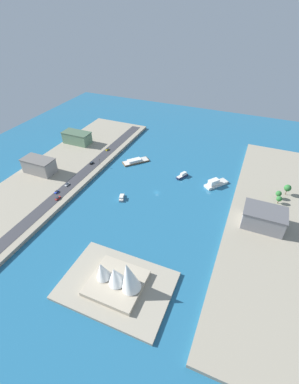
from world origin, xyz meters
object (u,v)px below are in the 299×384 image
ferry_white_commuter (215,183)px  barge_flat_brown (135,161)px  patrol_launch_navy (182,176)px  warehouse_low_gray (264,218)px  yacht_sleek_gray (122,197)px  taxi_yellow_cab (107,149)px  suv_black (92,163)px  traffic_light_waterfront (100,161)px  van_white (67,184)px  carpark_squat_concrete (39,166)px  opera_landmark (119,278)px  hatchback_blue (57,192)px  terminal_long_green (77,138)px  pickup_red (58,198)px

ferry_white_commuter → barge_flat_brown: (83.34, -8.81, -1.07)m
patrol_launch_navy → warehouse_low_gray: bearing=150.1°
yacht_sleek_gray → taxi_yellow_cab: bearing=-51.7°
barge_flat_brown → suv_black: suv_black is taller
barge_flat_brown → patrol_launch_navy: 52.68m
ferry_white_commuter → traffic_light_waterfront: traffic_light_waterfront is taller
ferry_white_commuter → taxi_yellow_cab: 120.84m
van_white → carpark_squat_concrete: bearing=-12.8°
taxi_yellow_cab → suv_black: bearing=90.2°
carpark_squat_concrete → warehouse_low_gray: warehouse_low_gray is taller
barge_flat_brown → van_white: size_ratio=5.03×
yacht_sleek_gray → warehouse_low_gray: (-110.41, -8.85, 8.73)m
van_white → ferry_white_commuter: bearing=-155.2°
opera_landmark → van_white: bearing=-38.2°
carpark_squat_concrete → hatchback_blue: 40.90m
patrol_launch_navy → terminal_long_green: bearing=-7.3°
yacht_sleek_gray → pickup_red: 52.22m
yacht_sleek_gray → terminal_long_green: (90.91, -67.46, 8.03)m
carpark_squat_concrete → hatchback_blue: size_ratio=6.65×
carpark_squat_concrete → terminal_long_green: carpark_squat_concrete is taller
carpark_squat_concrete → pickup_red: 49.89m
patrol_launch_navy → warehouse_low_gray: (-73.38, 42.14, 8.37)m
hatchback_blue → terminal_long_green: bearing=-65.8°
terminal_long_green → patrol_launch_navy: bearing=172.7°
taxi_yellow_cab → terminal_long_green: bearing=-3.2°
pickup_red → opera_landmark: 98.99m
ferry_white_commuter → carpark_squat_concrete: carpark_squat_concrete is taller
barge_flat_brown → pickup_red: (31.08, 82.85, 2.60)m
barge_flat_brown → van_white: van_white is taller
warehouse_low_gray → taxi_yellow_cab: bearing=-19.2°
ferry_white_commuter → opera_landmark: (29.90, 125.30, 6.89)m
carpark_squat_concrete → traffic_light_waterfront: size_ratio=4.55×
patrol_launch_navy → warehouse_low_gray: size_ratio=0.46×
terminal_long_green → taxi_yellow_cab: bearing=176.8°
warehouse_low_gray → suv_black: size_ratio=6.24×
suv_black → pickup_red: pickup_red is taller
pickup_red → opera_landmark: opera_landmark is taller
hatchback_blue → pickup_red: 9.34m
patrol_launch_navy → van_white: bearing=32.6°
ferry_white_commuter → terminal_long_green: (159.16, -17.68, 6.97)m
barge_flat_brown → carpark_squat_concrete: (72.41, 55.58, 8.65)m
terminal_long_green → van_white: (-39.88, 72.73, -5.46)m
carpark_squat_concrete → terminal_long_green: (3.41, -64.44, -0.61)m
yacht_sleek_gray → carpark_squat_concrete: carpark_squat_concrete is taller
patrol_launch_navy → warehouse_low_gray: warehouse_low_gray is taller
yacht_sleek_gray → pickup_red: pickup_red is taller
terminal_long_green → van_white: size_ratio=6.07×
carpark_squat_concrete → warehouse_low_gray: size_ratio=1.01×
terminal_long_green → traffic_light_waterfront: size_ratio=4.77×
yacht_sleek_gray → opera_landmark: bearing=116.9°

